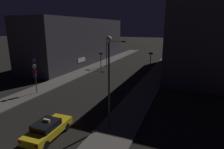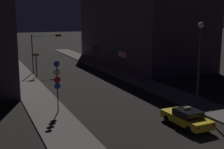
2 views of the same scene
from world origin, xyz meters
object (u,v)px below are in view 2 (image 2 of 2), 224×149
traffic_light_overhead (43,45)px  sign_pole_left (57,82)px  street_lamp_near_block (200,50)px  traffic_light_left_kerb (36,60)px  traffic_light_right_kerb (95,53)px  taxi (186,118)px

traffic_light_overhead → sign_pole_left: traffic_light_overhead is taller
sign_pole_left → street_lamp_near_block: street_lamp_near_block is taller
traffic_light_left_kerb → traffic_light_right_kerb: traffic_light_right_kerb is taller
taxi → sign_pole_left: (-8.36, 7.50, 2.13)m
taxi → traffic_light_left_kerb: size_ratio=1.31×
sign_pole_left → traffic_light_left_kerb: bearing=86.1°
street_lamp_near_block → traffic_light_left_kerb: bearing=117.5°
taxi → sign_pole_left: sign_pole_left is taller
taxi → traffic_light_right_kerb: (2.81, 27.59, 1.89)m
taxi → traffic_light_right_kerb: size_ratio=1.24×
taxi → traffic_light_right_kerb: bearing=84.2°
traffic_light_left_kerb → sign_pole_left: sign_pole_left is taller
traffic_light_right_kerb → sign_pole_left: (-11.17, -20.09, 0.24)m
traffic_light_right_kerb → traffic_light_left_kerb: bearing=-164.2°
traffic_light_overhead → traffic_light_left_kerb: size_ratio=1.70×
traffic_light_left_kerb → street_lamp_near_block: size_ratio=0.44×
street_lamp_near_block → traffic_light_overhead: bearing=111.3°
traffic_light_left_kerb → taxi: bearing=-73.8°
traffic_light_left_kerb → sign_pole_left: size_ratio=0.75×
taxi → street_lamp_near_block: bearing=42.4°
traffic_light_overhead → street_lamp_near_block: size_ratio=0.74×
traffic_light_overhead → street_lamp_near_block: street_lamp_near_block is taller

